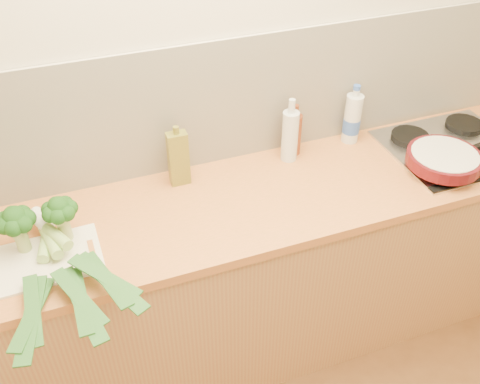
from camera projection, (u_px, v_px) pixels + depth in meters
name	position (u px, v px, depth m)	size (l,w,h in m)	color
room_shell	(215.00, 105.00, 2.16)	(3.50, 3.50, 3.50)	beige
counter	(240.00, 277.00, 2.39)	(3.20, 0.62, 0.90)	#A77D45
gas_hob	(454.00, 147.00, 2.38)	(0.58, 0.50, 0.04)	silver
chopping_board	(50.00, 259.00, 1.85)	(0.34, 0.25, 0.01)	white
broccoli_left	(16.00, 222.00, 1.80)	(0.13, 0.13, 0.19)	#94A460
broccoli_right	(60.00, 211.00, 1.84)	(0.12, 0.13, 0.18)	#94A460
leek_front	(43.00, 258.00, 1.81)	(0.20, 0.69, 0.04)	white
leek_mid	(58.00, 255.00, 1.80)	(0.19, 0.68, 0.04)	white
leek_back	(71.00, 248.00, 1.80)	(0.33, 0.60, 0.04)	white
skillet	(444.00, 158.00, 2.22)	(0.45, 0.31, 0.05)	#510D12
oil_tin	(178.00, 158.00, 2.13)	(0.08, 0.05, 0.26)	olive
glass_bottle	(290.00, 135.00, 2.26)	(0.07, 0.07, 0.29)	silver
amber_bottle	(294.00, 133.00, 2.31)	(0.06, 0.06, 0.24)	maroon
water_bottle	(352.00, 120.00, 2.38)	(0.08, 0.08, 0.26)	silver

